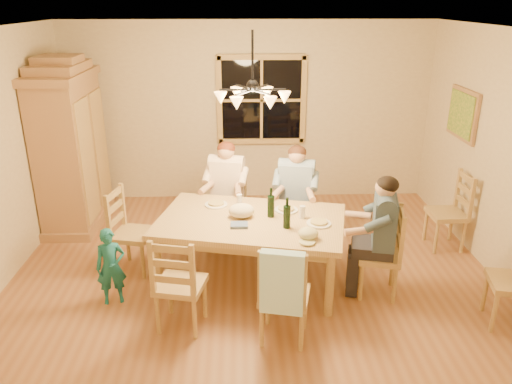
{
  "coord_description": "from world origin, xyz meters",
  "views": [
    {
      "loc": [
        -0.14,
        -4.99,
        2.98
      ],
      "look_at": [
        0.04,
        0.1,
        1.0
      ],
      "focal_mm": 35.0,
      "sensor_mm": 36.0,
      "label": 1
    }
  ],
  "objects_px": {
    "armoire": "(71,150)",
    "chair_spare_front": "(510,296)",
    "dining_table": "(251,227)",
    "chair_near_left": "(181,298)",
    "chair_end_right": "(378,268)",
    "chair_far_right": "(295,224)",
    "adult_slate_man": "(382,222)",
    "child": "(111,267)",
    "wine_bottle_b": "(287,213)",
    "chair_end_left": "(135,246)",
    "chair_far_left": "(227,219)",
    "wine_bottle_a": "(271,203)",
    "chandelier": "(253,95)",
    "adult_woman": "(227,180)",
    "chair_near_right": "(284,309)",
    "adult_plaid_man": "(296,184)",
    "chair_spare_back": "(445,225)"
  },
  "relations": [
    {
      "from": "armoire",
      "to": "chair_spare_front",
      "type": "xyz_separation_m",
      "value": [
        4.87,
        -2.57,
        -0.75
      ]
    },
    {
      "from": "armoire",
      "to": "dining_table",
      "type": "height_order",
      "value": "armoire"
    },
    {
      "from": "chair_near_left",
      "to": "chair_end_right",
      "type": "distance_m",
      "value": 2.09
    },
    {
      "from": "chair_far_right",
      "to": "adult_slate_man",
      "type": "bearing_deg",
      "value": 136.64
    },
    {
      "from": "dining_table",
      "to": "child",
      "type": "relative_size",
      "value": 2.65
    },
    {
      "from": "chair_near_left",
      "to": "wine_bottle_b",
      "type": "bearing_deg",
      "value": 41.3
    },
    {
      "from": "chair_far_right",
      "to": "chair_near_left",
      "type": "relative_size",
      "value": 1.0
    },
    {
      "from": "chair_end_left",
      "to": "wine_bottle_b",
      "type": "height_order",
      "value": "wine_bottle_b"
    },
    {
      "from": "chair_far_left",
      "to": "wine_bottle_a",
      "type": "bearing_deg",
      "value": 129.8
    },
    {
      "from": "chandelier",
      "to": "chair_near_left",
      "type": "distance_m",
      "value": 2.11
    },
    {
      "from": "adult_woman",
      "to": "child",
      "type": "height_order",
      "value": "adult_woman"
    },
    {
      "from": "chandelier",
      "to": "wine_bottle_b",
      "type": "xyz_separation_m",
      "value": [
        0.34,
        -0.32,
        -1.15
      ]
    },
    {
      "from": "adult_slate_man",
      "to": "chair_near_right",
      "type": "bearing_deg",
      "value": 136.74
    },
    {
      "from": "chair_near_left",
      "to": "wine_bottle_b",
      "type": "height_order",
      "value": "wine_bottle_b"
    },
    {
      "from": "dining_table",
      "to": "chair_far_right",
      "type": "distance_m",
      "value": 1.07
    },
    {
      "from": "adult_woman",
      "to": "armoire",
      "type": "bearing_deg",
      "value": -5.03
    },
    {
      "from": "adult_slate_man",
      "to": "wine_bottle_a",
      "type": "relative_size",
      "value": 2.65
    },
    {
      "from": "chair_near_left",
      "to": "wine_bottle_a",
      "type": "height_order",
      "value": "wine_bottle_a"
    },
    {
      "from": "chair_far_right",
      "to": "adult_woman",
      "type": "relative_size",
      "value": 1.13
    },
    {
      "from": "dining_table",
      "to": "chair_end_right",
      "type": "height_order",
      "value": "chair_end_right"
    },
    {
      "from": "chair_far_right",
      "to": "wine_bottle_b",
      "type": "xyz_separation_m",
      "value": [
        -0.21,
        -1.06,
        0.62
      ]
    },
    {
      "from": "chair_near_left",
      "to": "adult_plaid_man",
      "type": "relative_size",
      "value": 1.13
    },
    {
      "from": "chair_far_left",
      "to": "chair_end_right",
      "type": "relative_size",
      "value": 1.0
    },
    {
      "from": "chair_spare_front",
      "to": "chair_spare_back",
      "type": "bearing_deg",
      "value": 12.35
    },
    {
      "from": "chair_near_left",
      "to": "chair_spare_front",
      "type": "distance_m",
      "value": 3.16
    },
    {
      "from": "chandelier",
      "to": "adult_woman",
      "type": "height_order",
      "value": "chandelier"
    },
    {
      "from": "chandelier",
      "to": "chair_spare_front",
      "type": "height_order",
      "value": "chandelier"
    },
    {
      "from": "armoire",
      "to": "chair_far_left",
      "type": "relative_size",
      "value": 2.32
    },
    {
      "from": "chair_spare_back",
      "to": "adult_slate_man",
      "type": "bearing_deg",
      "value": 131.49
    },
    {
      "from": "chair_near_left",
      "to": "adult_plaid_man",
      "type": "xyz_separation_m",
      "value": [
        1.27,
        1.64,
        0.54
      ]
    },
    {
      "from": "wine_bottle_a",
      "to": "chair_spare_front",
      "type": "distance_m",
      "value": 2.52
    },
    {
      "from": "armoire",
      "to": "adult_woman",
      "type": "height_order",
      "value": "armoire"
    },
    {
      "from": "armoire",
      "to": "chair_near_right",
      "type": "bearing_deg",
      "value": -45.35
    },
    {
      "from": "chair_far_left",
      "to": "chair_far_right",
      "type": "distance_m",
      "value": 0.88
    },
    {
      "from": "chair_end_left",
      "to": "wine_bottle_a",
      "type": "bearing_deg",
      "value": 93.56
    },
    {
      "from": "armoire",
      "to": "chair_far_right",
      "type": "xyz_separation_m",
      "value": [
        2.98,
        -0.86,
        -0.75
      ]
    },
    {
      "from": "adult_plaid_man",
      "to": "wine_bottle_a",
      "type": "height_order",
      "value": "adult_plaid_man"
    },
    {
      "from": "wine_bottle_b",
      "to": "child",
      "type": "relative_size",
      "value": 0.4
    },
    {
      "from": "chandelier",
      "to": "wine_bottle_a",
      "type": "bearing_deg",
      "value": -11.0
    },
    {
      "from": "chair_near_right",
      "to": "chair_end_left",
      "type": "bearing_deg",
      "value": 153.43
    },
    {
      "from": "chair_far_left",
      "to": "chair_far_right",
      "type": "xyz_separation_m",
      "value": [
        0.86,
        -0.19,
        0.0
      ]
    },
    {
      "from": "chair_near_left",
      "to": "chair_end_left",
      "type": "bearing_deg",
      "value": 133.26
    },
    {
      "from": "chandelier",
      "to": "dining_table",
      "type": "xyz_separation_m",
      "value": [
        -0.03,
        -0.09,
        -1.41
      ]
    },
    {
      "from": "chair_spare_back",
      "to": "chair_end_right",
      "type": "bearing_deg",
      "value": 131.49
    },
    {
      "from": "adult_slate_man",
      "to": "chair_spare_front",
      "type": "height_order",
      "value": "adult_slate_man"
    },
    {
      "from": "adult_plaid_man",
      "to": "wine_bottle_b",
      "type": "xyz_separation_m",
      "value": [
        -0.21,
        -1.06,
        0.08
      ]
    },
    {
      "from": "chair_far_left",
      "to": "adult_plaid_man",
      "type": "relative_size",
      "value": 1.13
    },
    {
      "from": "chandelier",
      "to": "adult_woman",
      "type": "xyz_separation_m",
      "value": [
        -0.31,
        0.93,
        -1.24
      ]
    },
    {
      "from": "chair_end_right",
      "to": "wine_bottle_b",
      "type": "distance_m",
      "value": 1.16
    },
    {
      "from": "armoire",
      "to": "adult_woman",
      "type": "distance_m",
      "value": 2.23
    }
  ]
}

